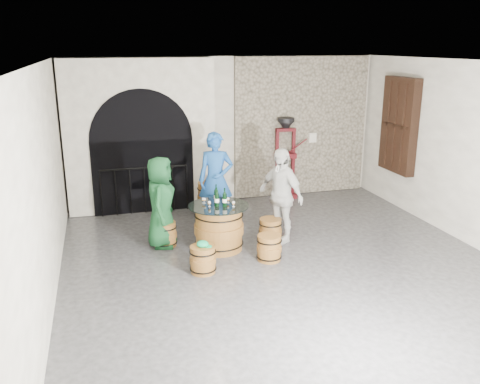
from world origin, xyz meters
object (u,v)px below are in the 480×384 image
object	(u,v)px
wine_bottle_left	(217,199)
barrel_stool_near_left	(203,260)
barrel_table	(219,228)
barrel_stool_left	(165,234)
barrel_stool_far	(217,219)
person_green	(161,202)
wine_bottle_center	(225,199)
barrel_stool_near_right	(269,248)
side_barrel	(210,199)
wine_bottle_right	(216,195)
corking_press	(285,152)
barrel_stool_right	(270,230)
person_white	(281,195)
person_blue	(216,180)

from	to	relation	value
wine_bottle_left	barrel_stool_near_left	bearing A→B (deg)	-117.32
barrel_table	barrel_stool_left	bearing A→B (deg)	155.77
barrel_stool_far	wine_bottle_left	xyz separation A→B (m)	(-0.22, -0.99, 0.72)
barrel_table	barrel_stool_near_left	world-z (taller)	barrel_table
person_green	wine_bottle_center	bearing A→B (deg)	-99.04
barrel_stool_left	wine_bottle_center	xyz separation A→B (m)	(0.98, -0.48, 0.72)
barrel_stool_near_right	side_barrel	distance (m)	2.60
wine_bottle_right	side_barrel	xyz separation A→B (m)	(0.25, 1.70, -0.58)
barrel_stool_near_left	corking_press	xyz separation A→B (m)	(2.65, 3.48, 0.87)
person_green	corking_press	xyz separation A→B (m)	(3.12, 2.20, 0.27)
barrel_stool_left	side_barrel	size ratio (longest dim) A/B	0.62
wine_bottle_right	barrel_stool_left	bearing A→B (deg)	165.84
barrel_stool_far	wine_bottle_right	distance (m)	1.08
barrel_table	side_barrel	world-z (taller)	barrel_table
wine_bottle_left	side_barrel	xyz separation A→B (m)	(0.28, 1.90, -0.58)
barrel_stool_left	barrel_stool_far	bearing A→B (deg)	27.45
barrel_stool_far	side_barrel	bearing A→B (deg)	85.98
barrel_stool_left	barrel_stool_near_right	distance (m)	1.92
side_barrel	barrel_stool_right	bearing A→B (deg)	-68.07
barrel_stool_right	corking_press	bearing A→B (deg)	64.41
barrel_table	barrel_stool_far	distance (m)	0.99
person_green	barrel_stool_near_left	bearing A→B (deg)	-142.83
barrel_stool_near_left	wine_bottle_center	distance (m)	1.19
person_green	side_barrel	size ratio (longest dim) A/B	2.31
barrel_stool_left	corking_press	xyz separation A→B (m)	(3.08, 2.22, 0.87)
barrel_stool_left	corking_press	distance (m)	3.89
barrel_stool_left	barrel_stool_near_left	size ratio (longest dim) A/B	1.00
person_green	wine_bottle_right	size ratio (longest dim) A/B	4.98
barrel_table	corking_press	bearing A→B (deg)	50.13
person_white	corking_press	size ratio (longest dim) A/B	0.93
barrel_stool_left	wine_bottle_left	xyz separation A→B (m)	(0.85, -0.43, 0.72)
barrel_stool_left	person_blue	distance (m)	1.56
person_green	wine_bottle_right	xyz separation A→B (m)	(0.93, -0.24, 0.12)
person_green	person_blue	xyz separation A→B (m)	(1.17, 0.80, 0.12)
barrel_stool_left	side_barrel	world-z (taller)	side_barrel
barrel_stool_left	person_white	distance (m)	2.17
barrel_stool_right	wine_bottle_left	size ratio (longest dim) A/B	1.35
wine_bottle_right	person_blue	bearing A→B (deg)	77.28
barrel_stool_right	person_green	distance (m)	2.02
barrel_stool_right	person_white	xyz separation A→B (m)	(0.19, 0.01, 0.65)
barrel_stool_near_left	corking_press	bearing A→B (deg)	52.66
barrel_table	person_blue	size ratio (longest dim) A/B	0.56
wine_bottle_left	barrel_stool_far	bearing A→B (deg)	77.41
barrel_stool_far	barrel_stool_near_left	bearing A→B (deg)	-109.64
barrel_stool_near_left	corking_press	distance (m)	4.46
barrel_stool_near_left	person_blue	size ratio (longest dim) A/B	0.24
barrel_stool_left	barrel_stool_near_right	world-z (taller)	same
person_green	wine_bottle_center	world-z (taller)	person_green
barrel_stool_far	barrel_stool_left	bearing A→B (deg)	-152.55
barrel_stool_right	wine_bottle_center	size ratio (longest dim) A/B	1.35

